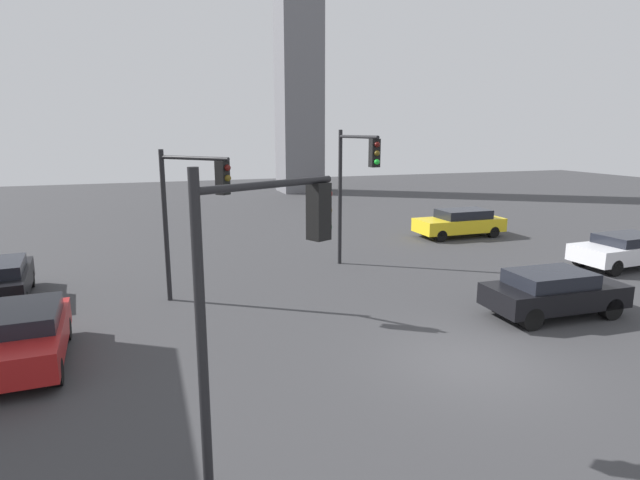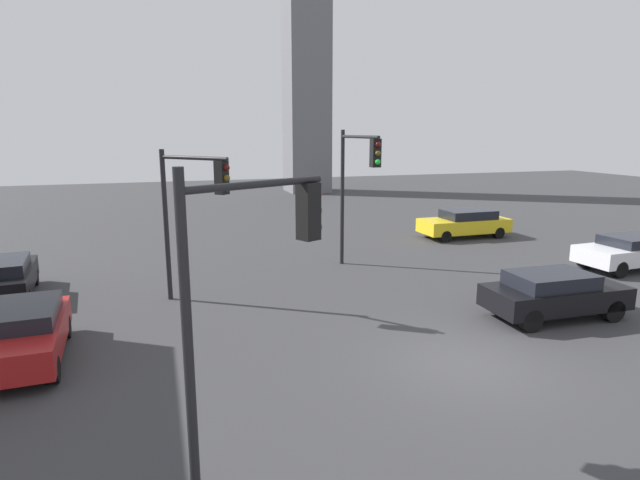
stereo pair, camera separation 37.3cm
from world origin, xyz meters
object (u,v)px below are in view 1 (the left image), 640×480
(car_3, at_px, (26,336))
(car_2, at_px, (625,250))
(car_1, at_px, (460,222))
(traffic_light_2, at_px, (355,173))
(car_0, at_px, (553,292))
(traffic_light_1, at_px, (193,198))
(traffic_light_0, at_px, (266,260))

(car_3, bearing_deg, car_2, 93.14)
(car_1, relative_size, car_3, 1.13)
(traffic_light_2, distance_m, car_0, 8.28)
(car_0, bearing_deg, car_1, 70.72)
(traffic_light_1, relative_size, traffic_light_2, 0.89)
(traffic_light_0, bearing_deg, traffic_light_1, 65.69)
(car_3, bearing_deg, traffic_light_1, 121.83)
(car_0, xyz_separation_m, car_1, (4.34, 11.45, 0.00))
(car_3, bearing_deg, car_0, 81.58)
(car_2, relative_size, car_3, 1.07)
(traffic_light_0, xyz_separation_m, car_3, (-4.70, 5.47, -2.79))
(traffic_light_1, xyz_separation_m, car_1, (14.52, 7.02, -2.77))
(car_3, bearing_deg, car_1, 115.07)
(traffic_light_0, bearing_deg, car_0, -4.07)
(car_1, bearing_deg, car_2, 109.71)
(traffic_light_0, distance_m, traffic_light_2, 12.27)
(car_2, bearing_deg, traffic_light_0, 21.76)
(traffic_light_1, relative_size, car_3, 1.20)
(traffic_light_0, height_order, car_1, traffic_light_0)
(traffic_light_2, distance_m, car_1, 10.02)
(car_0, relative_size, car_2, 0.96)
(traffic_light_1, relative_size, car_1, 1.06)
(traffic_light_0, xyz_separation_m, traffic_light_1, (-0.34, 8.50, 0.00))
(traffic_light_0, bearing_deg, car_1, 21.00)
(traffic_light_0, xyz_separation_m, car_2, (16.97, 7.78, -2.79))
(traffic_light_0, xyz_separation_m, car_1, (14.19, 15.53, -2.77))
(traffic_light_0, distance_m, traffic_light_1, 8.51)
(traffic_light_1, relative_size, car_2, 1.12)
(traffic_light_2, relative_size, car_2, 1.26)
(car_0, relative_size, car_3, 1.03)
(traffic_light_1, height_order, traffic_light_2, traffic_light_2)
(traffic_light_2, relative_size, car_3, 1.35)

